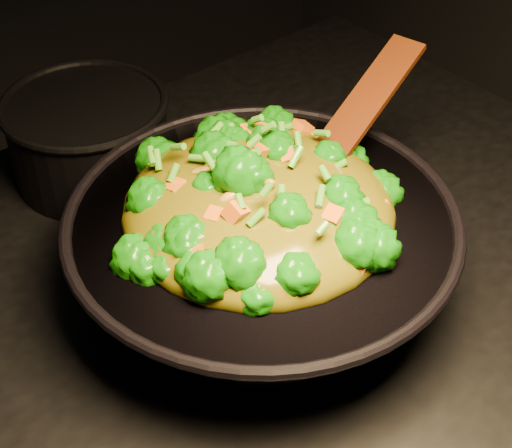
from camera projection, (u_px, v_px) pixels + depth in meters
wok at (262, 257)px, 0.84m from camera, size 0.47×0.47×0.11m
stir_fry at (259, 176)px, 0.78m from camera, size 0.36×0.36×0.10m
spatula at (346, 129)px, 0.84m from camera, size 0.26×0.10×0.11m
back_pot at (89, 138)px, 1.00m from camera, size 0.25×0.25×0.12m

